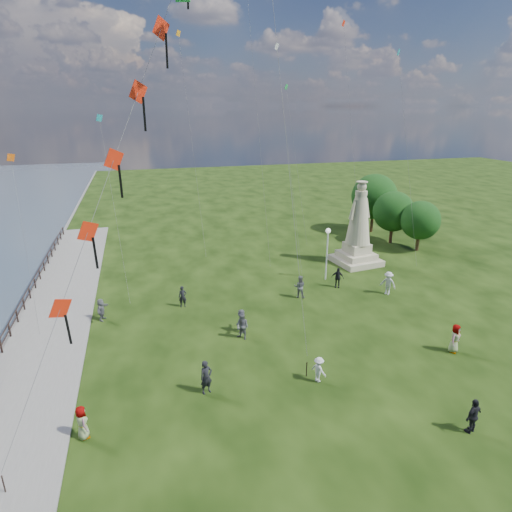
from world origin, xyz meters
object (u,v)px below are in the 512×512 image
object	(u,v)px
person_6	(183,297)
person_7	(300,287)
person_8	(388,283)
person_9	(338,278)
person_10	(82,423)
person_0	(206,377)
lamppost	(327,243)
person_4	(455,338)
person_2	(319,369)
person_3	(473,416)
person_1	(242,326)
person_11	(241,321)
person_5	(101,309)
statue	(358,233)

from	to	relation	value
person_6	person_7	xyz separation A→B (m)	(8.93, -0.77, 0.09)
person_8	person_9	size ratio (longest dim) A/B	1.11
person_10	person_0	bearing A→B (deg)	-94.59
lamppost	person_4	xyz separation A→B (m)	(2.68, -12.70, -2.38)
person_9	person_8	bearing A→B (deg)	-3.77
person_2	person_8	world-z (taller)	person_8
person_3	person_4	xyz separation A→B (m)	(3.88, 5.96, 0.03)
person_8	person_1	bearing A→B (deg)	-111.74
person_2	person_8	size ratio (longest dim) A/B	0.77
person_10	person_3	bearing A→B (deg)	-125.29
person_7	person_9	xyz separation A→B (m)	(3.70, 1.01, -0.05)
person_0	person_2	size ratio (longest dim) A/B	1.27
person_7	lamppost	bearing A→B (deg)	-116.67
person_0	person_2	world-z (taller)	person_0
person_0	person_1	bearing A→B (deg)	36.34
person_0	person_9	xyz separation A→B (m)	(12.59, 10.75, -0.08)
person_0	person_6	size ratio (longest dim) A/B	1.15
person_0	person_4	bearing A→B (deg)	-21.22
lamppost	person_0	xyz separation A→B (m)	(-12.38, -12.58, -2.36)
person_11	person_1	bearing A→B (deg)	12.93
person_1	person_8	world-z (taller)	person_8
person_5	person_8	distance (m)	21.58
person_5	person_8	size ratio (longest dim) A/B	0.85
person_9	person_7	bearing A→B (deg)	-132.93
person_1	person_2	distance (m)	6.16
person_2	person_9	world-z (taller)	person_9
lamppost	person_7	size ratio (longest dim) A/B	2.54
person_1	person_6	distance (m)	6.53
lamppost	person_10	size ratio (longest dim) A/B	2.79
person_6	person_1	bearing A→B (deg)	-58.52
person_3	person_11	xyz separation A→B (m)	(-7.93, 11.81, -0.09)
person_1	person_10	distance (m)	11.06
statue	person_3	distance (m)	22.43
person_7	statue	bearing A→B (deg)	-119.65
person_4	person_10	xyz separation A→B (m)	(-20.91, -1.59, -0.09)
person_2	person_4	bearing A→B (deg)	-113.04
person_7	person_0	bearing A→B (deg)	71.90
person_6	person_2	bearing A→B (deg)	-58.91
person_8	person_11	xyz separation A→B (m)	(-12.57, -2.70, -0.15)
statue	person_2	bearing A→B (deg)	-131.50
person_2	statue	bearing A→B (deg)	-60.23
person_4	person_9	size ratio (longest dim) A/B	1.07
lamppost	person_0	bearing A→B (deg)	-134.55
person_1	person_8	distance (m)	13.24
person_0	person_9	bearing A→B (deg)	19.72
person_5	person_11	size ratio (longest dim) A/B	1.01
lamppost	person_6	bearing A→B (deg)	-170.56
person_1	person_4	distance (m)	12.93
person_5	person_9	world-z (taller)	person_9
person_2	person_4	world-z (taller)	person_4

